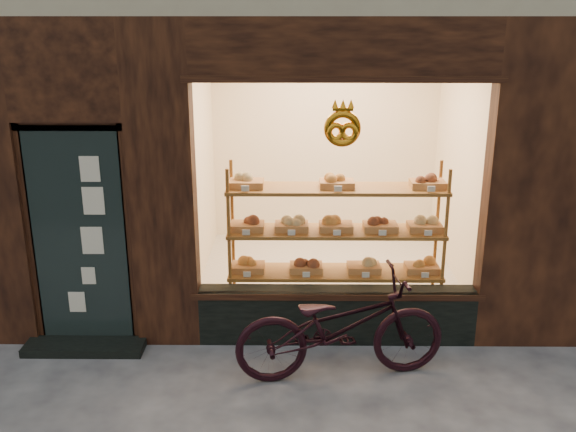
{
  "coord_description": "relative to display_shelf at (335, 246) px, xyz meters",
  "views": [
    {
      "loc": [
        0.02,
        -3.61,
        3.15
      ],
      "look_at": [
        -0.03,
        2.0,
        1.34
      ],
      "focal_mm": 40.0,
      "sensor_mm": 36.0,
      "label": 1
    }
  ],
  "objects": [
    {
      "name": "display_shelf",
      "position": [
        0.0,
        0.0,
        0.0
      ],
      "size": [
        2.2,
        0.45,
        1.7
      ],
      "color": "brown",
      "rests_on": "ground"
    },
    {
      "name": "bicycle",
      "position": [
        -0.01,
        -1.08,
        -0.36
      ],
      "size": [
        1.94,
        0.92,
        0.98
      ],
      "primitive_type": "imported",
      "rotation": [
        0.0,
        0.0,
        1.72
      ],
      "color": "black",
      "rests_on": "ground"
    }
  ]
}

